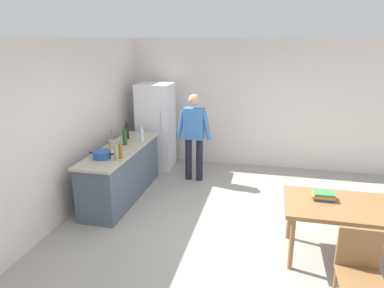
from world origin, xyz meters
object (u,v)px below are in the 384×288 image
(book_stack, at_px, (324,196))
(bottle_water_clear, at_px, (142,135))
(refrigerator, at_px, (156,126))
(utensil_jar, at_px, (112,144))
(dining_table, at_px, (343,210))
(bottle_wine_dark, at_px, (127,131))
(bottle_vinegar_tall, at_px, (116,152))
(bottle_oil_amber, at_px, (121,151))
(chair, at_px, (359,269))
(person, at_px, (194,132))
(cooking_pot, at_px, (102,154))
(bottle_wine_green, at_px, (125,137))

(book_stack, bearing_deg, bottle_water_clear, 154.13)
(refrigerator, relative_size, utensil_jar, 5.62)
(dining_table, relative_size, bottle_water_clear, 4.67)
(bottle_wine_dark, bearing_deg, bottle_vinegar_tall, -74.78)
(bottle_vinegar_tall, relative_size, bottle_oil_amber, 1.14)
(chair, height_order, bottle_oil_amber, bottle_oil_amber)
(bottle_vinegar_tall, relative_size, bottle_water_clear, 1.07)
(person, xyz_separation_m, bottle_wine_dark, (-1.16, -0.48, 0.07))
(person, xyz_separation_m, cooking_pot, (-1.11, -1.61, -0.02))
(utensil_jar, height_order, bottle_water_clear, utensil_jar)
(refrigerator, xyz_separation_m, utensil_jar, (-0.23, -1.64, 0.08))
(refrigerator, relative_size, chair, 1.98)
(bottle_oil_amber, height_order, book_stack, bottle_oil_amber)
(cooking_pot, distance_m, utensil_jar, 0.53)
(bottle_water_clear, height_order, book_stack, bottle_water_clear)
(person, xyz_separation_m, chair, (2.35, -3.11, -0.44))
(dining_table, distance_m, chair, 0.98)
(dining_table, bearing_deg, book_stack, 156.12)
(book_stack, bearing_deg, refrigerator, 139.76)
(chair, xyz_separation_m, bottle_wine_dark, (-3.51, 2.63, 0.51))
(book_stack, bearing_deg, bottle_wine_dark, 154.53)
(dining_table, relative_size, bottle_oil_amber, 5.00)
(utensil_jar, distance_m, bottle_wine_green, 0.27)
(cooking_pot, xyz_separation_m, bottle_vinegar_tall, (0.26, -0.04, 0.08))
(bottle_wine_green, bearing_deg, person, 39.44)
(utensil_jar, height_order, book_stack, utensil_jar)
(person, relative_size, book_stack, 6.23)
(utensil_jar, bearing_deg, bottle_wine_green, 58.33)
(bottle_water_clear, relative_size, book_stack, 1.10)
(bottle_oil_amber, bearing_deg, dining_table, -10.83)
(dining_table, xyz_separation_m, bottle_oil_amber, (-3.17, 0.61, 0.34))
(bottle_wine_dark, bearing_deg, person, 22.41)
(bottle_water_clear, xyz_separation_m, bottle_oil_amber, (0.01, -0.92, -0.01))
(bottle_vinegar_tall, xyz_separation_m, book_stack, (2.97, -0.40, -0.24))
(bottle_vinegar_tall, bearing_deg, cooking_pot, 172.13)
(bottle_water_clear, bearing_deg, bottle_wine_green, -132.53)
(person, distance_m, bottle_vinegar_tall, 1.85)
(refrigerator, bearing_deg, chair, -48.03)
(person, distance_m, book_stack, 2.95)
(chair, xyz_separation_m, bottle_oil_amber, (-3.17, 1.57, 0.48))
(person, distance_m, bottle_wine_dark, 1.26)
(utensil_jar, xyz_separation_m, book_stack, (3.30, -0.96, -0.18))
(bottle_wine_dark, bearing_deg, chair, -36.86)
(chair, relative_size, bottle_water_clear, 3.03)
(refrigerator, height_order, bottle_vinegar_tall, refrigerator)
(bottle_wine_green, xyz_separation_m, bottle_water_clear, (0.22, 0.24, -0.02))
(book_stack, bearing_deg, person, 136.04)
(utensil_jar, bearing_deg, dining_table, -16.73)
(person, relative_size, bottle_wine_dark, 5.00)
(utensil_jar, relative_size, bottle_vinegar_tall, 1.00)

